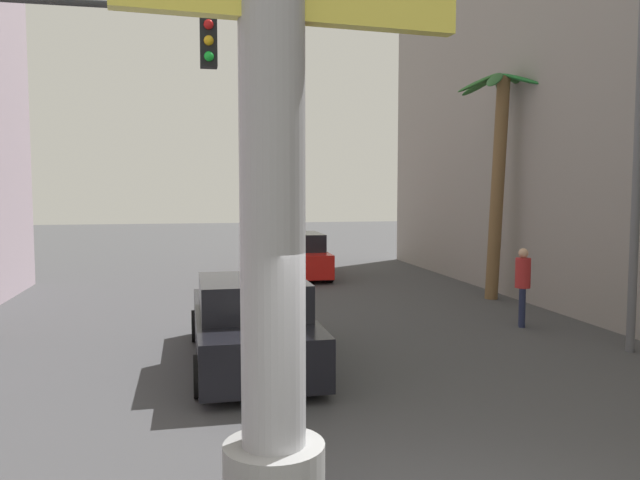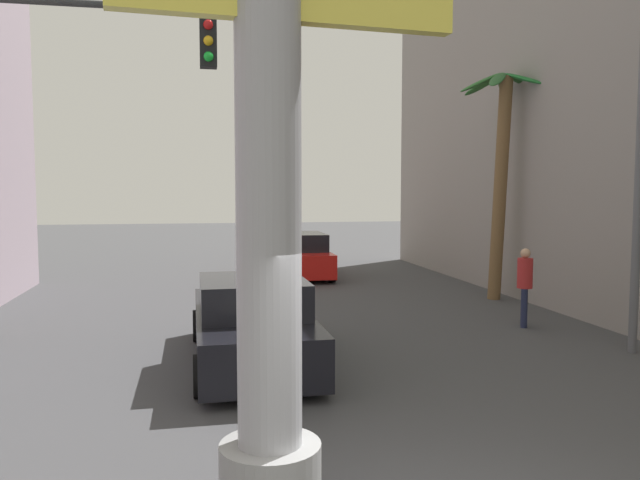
{
  "view_description": "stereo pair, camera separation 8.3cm",
  "coord_description": "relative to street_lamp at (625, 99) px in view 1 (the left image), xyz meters",
  "views": [
    {
      "loc": [
        -2.01,
        -4.51,
        3.06
      ],
      "look_at": [
        0.0,
        5.17,
        2.28
      ],
      "focal_mm": 35.0,
      "sensor_mm": 36.0,
      "label": 1
    },
    {
      "loc": [
        -1.92,
        -4.53,
        3.06
      ],
      "look_at": [
        0.0,
        5.17,
        2.28
      ],
      "focal_mm": 35.0,
      "sensor_mm": 36.0,
      "label": 2
    }
  ],
  "objects": [
    {
      "name": "ground_plane",
      "position": [
        -5.85,
        4.27,
        -4.74
      ],
      "size": [
        90.02,
        90.02,
        0.0
      ],
      "primitive_type": "plane",
      "color": "#424244"
    },
    {
      "name": "pedestrian_mid_right",
      "position": [
        -0.57,
        2.43,
        -3.7
      ],
      "size": [
        0.46,
        0.46,
        1.78
      ],
      "color": "#1E233F",
      "rests_on": "ground"
    },
    {
      "name": "car_lead",
      "position": [
        -6.85,
        0.66,
        -4.04
      ],
      "size": [
        2.07,
        5.05,
        1.56
      ],
      "color": "black",
      "rests_on": "ground"
    },
    {
      "name": "palm_tree_mid_right",
      "position": [
        0.56,
        5.89,
        -0.77
      ],
      "size": [
        2.54,
        2.41,
        6.36
      ],
      "color": "brown",
      "rests_on": "ground"
    },
    {
      "name": "street_lamp",
      "position": [
        0.0,
        0.0,
        0.0
      ],
      "size": [
        2.27,
        0.28,
        7.98
      ],
      "color": "#59595E",
      "rests_on": "ground"
    },
    {
      "name": "traffic_light_mast",
      "position": [
        -10.36,
        -1.05,
        -0.68
      ],
      "size": [
        5.29,
        0.32,
        5.72
      ],
      "color": "#333333",
      "rests_on": "ground"
    },
    {
      "name": "car_far",
      "position": [
        -4.22,
        11.55,
        -4.0
      ],
      "size": [
        2.13,
        4.4,
        1.56
      ],
      "color": "black",
      "rests_on": "ground"
    }
  ]
}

